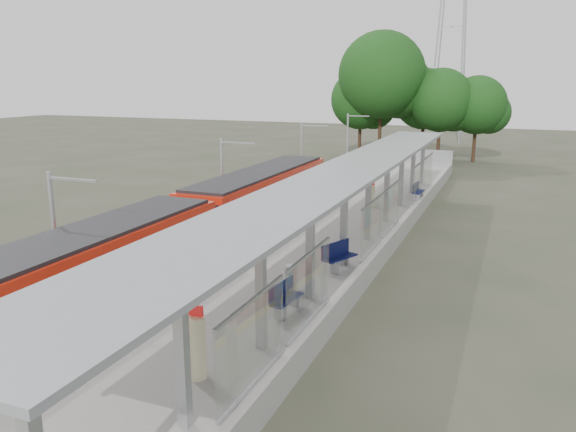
% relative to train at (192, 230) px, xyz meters
% --- Properties ---
extents(trackbed, '(3.00, 70.00, 0.24)m').
position_rel_train_xyz_m(trackbed, '(-0.00, 7.06, -1.93)').
color(trackbed, '#59544C').
rests_on(trackbed, ground).
extents(platform, '(6.00, 50.00, 1.00)m').
position_rel_train_xyz_m(platform, '(4.50, 7.06, -1.55)').
color(platform, gray).
rests_on(platform, ground).
extents(tactile_strip, '(0.60, 50.00, 0.02)m').
position_rel_train_xyz_m(tactile_strip, '(1.95, 7.06, -1.04)').
color(tactile_strip, gold).
rests_on(tactile_strip, platform).
extents(end_fence, '(6.00, 0.10, 1.20)m').
position_rel_train_xyz_m(end_fence, '(4.50, 32.01, -0.45)').
color(end_fence, '#9EA0A5').
rests_on(end_fence, platform).
extents(train, '(2.74, 27.60, 3.62)m').
position_rel_train_xyz_m(train, '(0.00, 0.00, 0.00)').
color(train, black).
rests_on(train, ground).
extents(canopy, '(3.27, 38.00, 3.66)m').
position_rel_train_xyz_m(canopy, '(6.11, 3.24, 2.15)').
color(canopy, '#9EA0A5').
rests_on(canopy, platform).
extents(tree_cluster, '(18.10, 11.02, 13.37)m').
position_rel_train_xyz_m(tree_cluster, '(1.54, 39.89, 5.30)').
color(tree_cluster, '#382316').
rests_on(tree_cluster, ground).
extents(catenary_masts, '(2.08, 48.16, 5.40)m').
position_rel_train_xyz_m(catenary_masts, '(-1.72, 6.06, 0.86)').
color(catenary_masts, '#9EA0A5').
rests_on(catenary_masts, ground).
extents(bench_near, '(0.65, 1.57, 1.04)m').
position_rel_train_xyz_m(bench_near, '(6.15, -4.40, -0.50)').
color(bench_near, '#0E1347').
rests_on(bench_near, platform).
extents(bench_mid, '(1.11, 1.69, 1.11)m').
position_rel_train_xyz_m(bench_mid, '(6.49, 0.39, -0.46)').
color(bench_mid, '#0E1347').
rests_on(bench_mid, platform).
extents(bench_far, '(0.56, 1.53, 1.03)m').
position_rel_train_xyz_m(bench_far, '(7.11, 15.48, -0.51)').
color(bench_far, '#0E1347').
rests_on(bench_far, platform).
extents(info_pillar_near, '(0.45, 0.45, 1.98)m').
position_rel_train_xyz_m(info_pillar_near, '(5.70, -9.07, -0.20)').
color(info_pillar_near, beige).
rests_on(info_pillar_near, platform).
extents(info_pillar_far, '(0.35, 0.35, 1.57)m').
position_rel_train_xyz_m(info_pillar_far, '(4.99, 12.03, -0.37)').
color(info_pillar_far, beige).
rests_on(info_pillar_far, platform).
extents(litter_bin, '(0.53, 0.53, 0.91)m').
position_rel_train_xyz_m(litter_bin, '(5.60, -2.41, -0.60)').
color(litter_bin, '#9EA0A5').
rests_on(litter_bin, platform).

